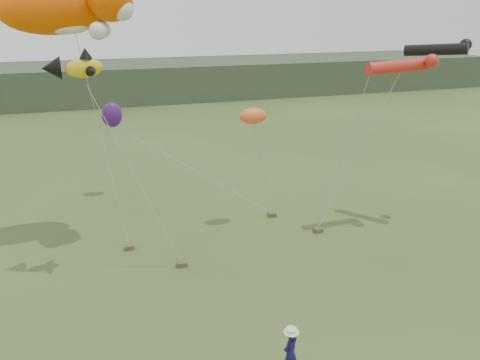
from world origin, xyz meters
name	(u,v)px	position (x,y,z in m)	size (l,w,h in m)	color
ground	(284,325)	(0.00, 0.00, 0.00)	(120.00, 120.00, 0.00)	#385123
headland	(111,82)	(-3.11, 44.69, 1.92)	(90.00, 13.00, 4.00)	#2D3D28
festival_attendant	(290,353)	(-0.69, -2.09, 0.75)	(0.54, 0.36, 1.49)	#141142
sandbag_anchors	(191,252)	(-1.93, 5.69, 0.10)	(14.31, 6.09, 0.21)	brown
cat_kite	(70,6)	(-5.78, 8.90, 10.04)	(6.28, 3.35, 2.71)	#E94D00
fish_kite	(72,67)	(-5.88, 5.80, 7.99)	(2.12, 1.43, 1.10)	gold
tube_kites	(420,58)	(8.69, 5.93, 7.88)	(5.06, 2.42, 1.46)	black
misc_kites	(163,115)	(-2.00, 11.48, 4.86)	(7.24, 6.51, 1.79)	#F85F29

